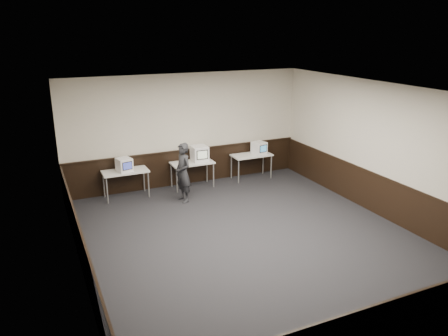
% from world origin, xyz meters
% --- Properties ---
extents(floor, '(8.00, 8.00, 0.00)m').
position_xyz_m(floor, '(0.00, 0.00, 0.00)').
color(floor, black).
rests_on(floor, ground).
extents(ceiling, '(8.00, 8.00, 0.00)m').
position_xyz_m(ceiling, '(0.00, 0.00, 3.20)').
color(ceiling, white).
rests_on(ceiling, back_wall).
extents(back_wall, '(7.00, 0.00, 7.00)m').
position_xyz_m(back_wall, '(0.00, 4.00, 1.60)').
color(back_wall, beige).
rests_on(back_wall, ground).
extents(front_wall, '(7.00, 0.00, 7.00)m').
position_xyz_m(front_wall, '(0.00, -4.00, 1.60)').
color(front_wall, beige).
rests_on(front_wall, ground).
extents(left_wall, '(0.00, 8.00, 8.00)m').
position_xyz_m(left_wall, '(-3.50, 0.00, 1.60)').
color(left_wall, beige).
rests_on(left_wall, ground).
extents(right_wall, '(0.00, 8.00, 8.00)m').
position_xyz_m(right_wall, '(3.50, 0.00, 1.60)').
color(right_wall, beige).
rests_on(right_wall, ground).
extents(wainscot_back, '(6.98, 0.04, 1.00)m').
position_xyz_m(wainscot_back, '(0.00, 3.98, 0.50)').
color(wainscot_back, black).
rests_on(wainscot_back, back_wall).
extents(wainscot_front, '(6.98, 0.04, 1.00)m').
position_xyz_m(wainscot_front, '(0.00, -3.98, 0.50)').
color(wainscot_front, black).
rests_on(wainscot_front, front_wall).
extents(wainscot_left, '(0.04, 7.98, 1.00)m').
position_xyz_m(wainscot_left, '(-3.48, 0.00, 0.50)').
color(wainscot_left, black).
rests_on(wainscot_left, left_wall).
extents(wainscot_right, '(0.04, 7.98, 1.00)m').
position_xyz_m(wainscot_right, '(3.48, 0.00, 0.50)').
color(wainscot_right, black).
rests_on(wainscot_right, right_wall).
extents(wainscot_rail, '(6.98, 0.06, 0.04)m').
position_xyz_m(wainscot_rail, '(0.00, 3.96, 1.02)').
color(wainscot_rail, black).
rests_on(wainscot_rail, wainscot_back).
extents(desk_left, '(1.20, 0.60, 0.75)m').
position_xyz_m(desk_left, '(-1.90, 3.60, 0.68)').
color(desk_left, silver).
rests_on(desk_left, ground).
extents(desk_center, '(1.20, 0.60, 0.75)m').
position_xyz_m(desk_center, '(0.00, 3.60, 0.68)').
color(desk_center, silver).
rests_on(desk_center, ground).
extents(desk_right, '(1.20, 0.60, 0.75)m').
position_xyz_m(desk_right, '(1.90, 3.60, 0.68)').
color(desk_right, silver).
rests_on(desk_right, ground).
extents(emac_left, '(0.44, 0.45, 0.36)m').
position_xyz_m(emac_left, '(-1.92, 3.56, 0.93)').
color(emac_left, white).
rests_on(emac_left, desk_left).
extents(emac_center, '(0.45, 0.49, 0.44)m').
position_xyz_m(emac_center, '(0.24, 3.62, 0.97)').
color(emac_center, white).
rests_on(emac_center, desk_center).
extents(emac_right, '(0.43, 0.45, 0.36)m').
position_xyz_m(emac_right, '(2.15, 3.58, 0.93)').
color(emac_right, white).
rests_on(emac_right, desk_right).
extents(person, '(0.47, 0.63, 1.58)m').
position_xyz_m(person, '(-0.58, 2.70, 0.79)').
color(person, black).
rests_on(person, ground).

